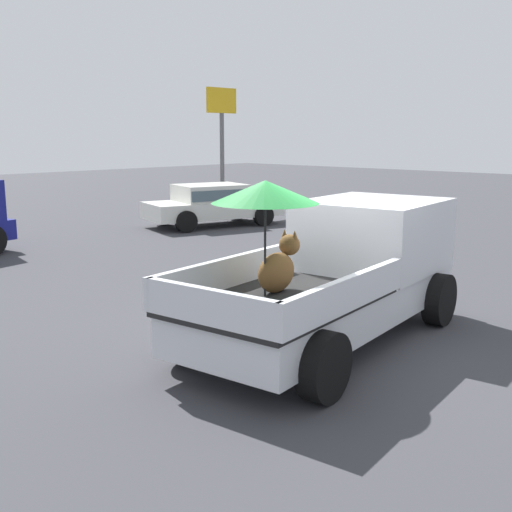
{
  "coord_description": "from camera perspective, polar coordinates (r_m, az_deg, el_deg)",
  "views": [
    {
      "loc": [
        -6.82,
        -5.02,
        2.89
      ],
      "look_at": [
        -0.15,
        1.22,
        1.1
      ],
      "focal_mm": 43.64,
      "sensor_mm": 36.0,
      "label": 1
    }
  ],
  "objects": [
    {
      "name": "ground_plane",
      "position": [
        8.94,
        6.42,
        -7.83
      ],
      "size": [
        80.0,
        80.0,
        0.0
      ],
      "primitive_type": "plane",
      "color": "#38383D"
    },
    {
      "name": "motel_sign",
      "position": [
        23.37,
        -3.15,
        11.92
      ],
      "size": [
        1.4,
        0.16,
        4.56
      ],
      "color": "#59595B",
      "rests_on": "ground"
    },
    {
      "name": "pickup_truck_main",
      "position": [
        9.05,
        7.82,
        -1.19
      ],
      "size": [
        5.23,
        2.73,
        2.34
      ],
      "rotation": [
        0.0,
        0.0,
        0.12
      ],
      "color": "black",
      "rests_on": "ground"
    },
    {
      "name": "parked_sedan_near",
      "position": [
        20.01,
        -4.04,
        4.9
      ],
      "size": [
        4.62,
        2.91,
        1.33
      ],
      "rotation": [
        0.0,
        0.0,
        -0.29
      ],
      "color": "black",
      "rests_on": "ground"
    }
  ]
}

